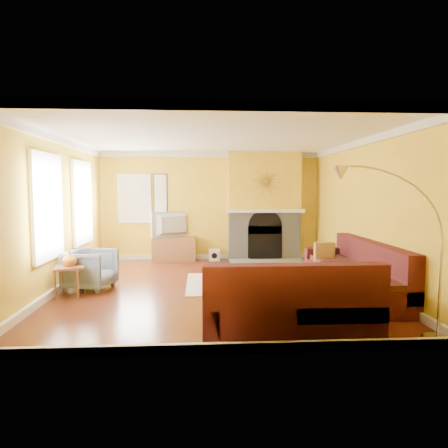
{
  "coord_description": "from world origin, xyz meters",
  "views": [
    {
      "loc": [
        -0.26,
        -7.16,
        1.78
      ],
      "look_at": [
        0.2,
        0.4,
        1.12
      ],
      "focal_mm": 32.0,
      "sensor_mm": 36.0,
      "label": 1
    }
  ],
  "objects": [
    {
      "name": "coffee_table",
      "position": [
        0.54,
        -0.84,
        0.19
      ],
      "size": [
        1.17,
        1.17,
        0.38
      ],
      "primitive_type": null,
      "rotation": [
        0.0,
        0.0,
        0.24
      ],
      "color": "white",
      "rests_on": "floor"
    },
    {
      "name": "window_left_far",
      "position": [
        -2.72,
        -0.6,
        1.5
      ],
      "size": [
        0.06,
        1.22,
        1.72
      ],
      "primitive_type": "cube",
      "color": "white",
      "rests_on": "wall_left"
    },
    {
      "name": "floor",
      "position": [
        0.0,
        0.0,
        -0.01
      ],
      "size": [
        5.5,
        6.0,
        0.02
      ],
      "primitive_type": "cube",
      "color": "maroon",
      "rests_on": "ground"
    },
    {
      "name": "tv",
      "position": [
        -0.91,
        2.73,
        0.91
      ],
      "size": [
        1.03,
        0.73,
        0.65
      ],
      "primitive_type": "imported",
      "rotation": [
        0.0,
        0.0,
        3.71
      ],
      "color": "black",
      "rests_on": "media_console"
    },
    {
      "name": "baseboard",
      "position": [
        0.0,
        0.0,
        0.06
      ],
      "size": [
        5.5,
        6.0,
        0.12
      ],
      "primitive_type": null,
      "color": "white",
      "rests_on": "floor"
    },
    {
      "name": "window_left_near",
      "position": [
        -2.72,
        1.3,
        1.5
      ],
      "size": [
        0.06,
        1.22,
        1.72
      ],
      "primitive_type": "cube",
      "color": "white",
      "rests_on": "wall_left"
    },
    {
      "name": "ceiling",
      "position": [
        0.0,
        0.0,
        2.71
      ],
      "size": [
        5.5,
        6.0,
        0.02
      ],
      "primitive_type": "cube",
      "color": "white",
      "rests_on": "ground"
    },
    {
      "name": "arc_lamp",
      "position": [
        1.95,
        -2.8,
        1.02
      ],
      "size": [
        1.3,
        0.36,
        2.03
      ],
      "primitive_type": null,
      "color": "silver",
      "rests_on": "floor"
    },
    {
      "name": "subwoofer",
      "position": [
        0.09,
        2.78,
        0.13
      ],
      "size": [
        0.27,
        0.27,
        0.27
      ],
      "primitive_type": "cube",
      "color": "white",
      "rests_on": "floor"
    },
    {
      "name": "wall_art",
      "position": [
        -1.25,
        2.97,
        1.6
      ],
      "size": [
        0.34,
        0.04,
        1.14
      ],
      "primitive_type": "cube",
      "color": "white",
      "rests_on": "wall_back"
    },
    {
      "name": "fireplace",
      "position": [
        1.35,
        2.8,
        1.35
      ],
      "size": [
        1.8,
        0.4,
        2.7
      ],
      "primitive_type": null,
      "color": "gray",
      "rests_on": "floor"
    },
    {
      "name": "wall_left",
      "position": [
        -2.76,
        0.0,
        1.35
      ],
      "size": [
        0.02,
        6.0,
        2.7
      ],
      "primitive_type": "cube",
      "color": "yellow",
      "rests_on": "ground"
    },
    {
      "name": "crown_molding",
      "position": [
        0.0,
        0.0,
        2.64
      ],
      "size": [
        5.5,
        6.0,
        0.12
      ],
      "primitive_type": null,
      "color": "white",
      "rests_on": "ceiling"
    },
    {
      "name": "vase",
      "position": [
        -2.44,
        -0.46,
        0.63
      ],
      "size": [
        0.26,
        0.26,
        0.25
      ],
      "primitive_type": "imported",
      "rotation": [
        0.0,
        0.0,
        0.07
      ],
      "color": "orange",
      "rests_on": "side_table"
    },
    {
      "name": "wall_back",
      "position": [
        0.0,
        3.01,
        1.35
      ],
      "size": [
        5.5,
        0.02,
        2.7
      ],
      "primitive_type": "cube",
      "color": "yellow",
      "rests_on": "ground"
    },
    {
      "name": "hearth",
      "position": [
        1.35,
        2.25,
        0.03
      ],
      "size": [
        1.8,
        0.7,
        0.06
      ],
      "primitive_type": "cube",
      "color": "gray",
      "rests_on": "floor"
    },
    {
      "name": "sunburst",
      "position": [
        1.35,
        2.57,
        1.95
      ],
      "size": [
        0.7,
        0.04,
        0.7
      ],
      "primitive_type": null,
      "color": "olive",
      "rests_on": "fireplace"
    },
    {
      "name": "book",
      "position": [
        0.39,
        -0.74,
        0.4
      ],
      "size": [
        0.23,
        0.29,
        0.03
      ],
      "primitive_type": "imported",
      "rotation": [
        0.0,
        0.0,
        -0.09
      ],
      "color": "white",
      "rests_on": "coffee_table"
    },
    {
      "name": "wall_right",
      "position": [
        2.76,
        0.0,
        1.35
      ],
      "size": [
        0.02,
        6.0,
        2.7
      ],
      "primitive_type": "cube",
      "color": "yellow",
      "rests_on": "ground"
    },
    {
      "name": "side_table",
      "position": [
        -2.44,
        -0.46,
        0.25
      ],
      "size": [
        0.56,
        0.56,
        0.51
      ],
      "primitive_type": null,
      "rotation": [
        0.0,
        0.0,
        0.25
      ],
      "color": "brown",
      "rests_on": "floor"
    },
    {
      "name": "mantel",
      "position": [
        1.35,
        2.56,
        1.25
      ],
      "size": [
        1.92,
        0.22,
        0.08
      ],
      "primitive_type": "cube",
      "color": "white",
      "rests_on": "fireplace"
    },
    {
      "name": "wall_front",
      "position": [
        0.0,
        -3.01,
        1.35
      ],
      "size": [
        5.5,
        0.02,
        2.7
      ],
      "primitive_type": "cube",
      "color": "yellow",
      "rests_on": "ground"
    },
    {
      "name": "window_back",
      "position": [
        -1.9,
        2.96,
        1.55
      ],
      "size": [
        0.82,
        0.06,
        1.22
      ],
      "primitive_type": "cube",
      "color": "white",
      "rests_on": "wall_back"
    },
    {
      "name": "sectional_sofa",
      "position": [
        1.26,
        -0.99,
        0.45
      ],
      "size": [
        2.99,
        3.43,
        0.9
      ],
      "primitive_type": null,
      "color": "#531A1F",
      "rests_on": "floor"
    },
    {
      "name": "armchair",
      "position": [
        -2.22,
        -0.0,
        0.36
      ],
      "size": [
        0.93,
        0.91,
        0.71
      ],
      "primitive_type": "imported",
      "rotation": [
        0.0,
        0.0,
        1.35
      ],
      "color": "slate",
      "rests_on": "floor"
    },
    {
      "name": "rug",
      "position": [
        0.68,
        0.23,
        0.01
      ],
      "size": [
        2.4,
        1.8,
        0.02
      ],
      "primitive_type": "cube",
      "color": "beige",
      "rests_on": "floor"
    },
    {
      "name": "media_console",
      "position": [
        -0.91,
        2.73,
        0.29
      ],
      "size": [
        1.07,
        0.48,
        0.59
      ],
      "primitive_type": "cube",
      "color": "brown",
      "rests_on": "floor"
    }
  ]
}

